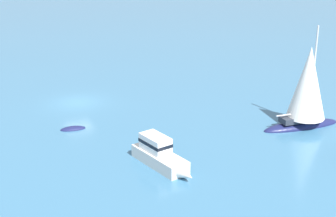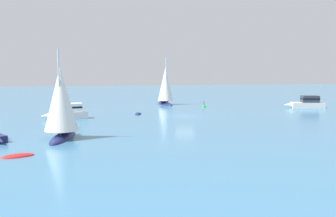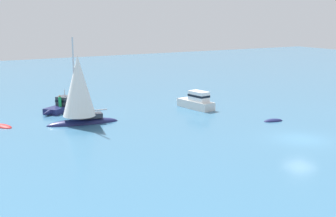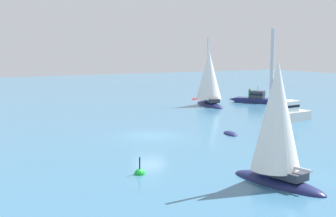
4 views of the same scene
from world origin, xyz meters
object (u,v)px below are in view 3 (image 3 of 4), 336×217
cabin_cruiser (195,101)px  dinghy (273,121)px  powerboat (62,106)px  ketch (79,92)px  rib (3,127)px

cabin_cruiser → dinghy: cabin_cruiser is taller
dinghy → powerboat: bearing=-30.7°
cabin_cruiser → ketch: (-0.77, 13.67, 2.27)m
cabin_cruiser → rib: size_ratio=2.24×
powerboat → dinghy: 22.37m
powerboat → dinghy: (-15.02, -16.56, -0.58)m
powerboat → ketch: bearing=50.7°
powerboat → rib: size_ratio=1.95×
powerboat → rib: powerboat is taller
cabin_cruiser → powerboat: size_ratio=1.15×
ketch → cabin_cruiser: bearing=-167.9°
powerboat → dinghy: powerboat is taller
cabin_cruiser → ketch: ketch is taller
dinghy → rib: bearing=-13.3°
cabin_cruiser → rib: 20.49m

